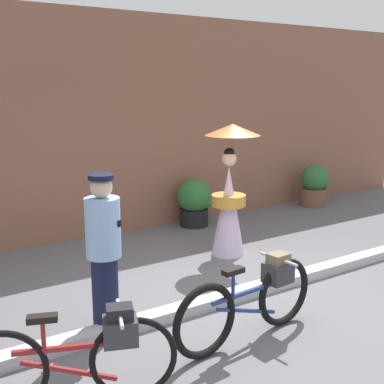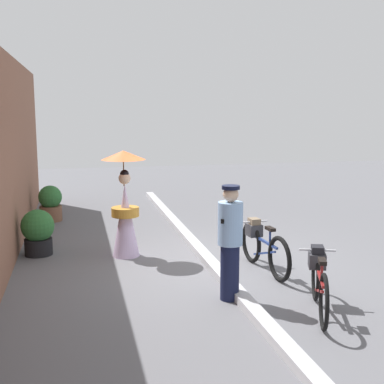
% 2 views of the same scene
% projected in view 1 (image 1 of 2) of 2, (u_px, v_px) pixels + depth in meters
% --- Properties ---
extents(ground_plane, '(30.00, 30.00, 0.00)m').
position_uv_depth(ground_plane, '(241.00, 298.00, 5.79)').
color(ground_plane, slate).
extents(building_wall, '(14.00, 0.40, 3.56)m').
position_uv_depth(building_wall, '(113.00, 125.00, 8.20)').
color(building_wall, brown).
rests_on(building_wall, ground_plane).
extents(sidewalk_curb, '(14.00, 0.20, 0.12)m').
position_uv_depth(sidewalk_curb, '(241.00, 293.00, 5.78)').
color(sidewalk_curb, '#B2B2B7').
rests_on(sidewalk_curb, ground_plane).
extents(bicycle_near_officer, '(1.75, 0.48, 0.79)m').
position_uv_depth(bicycle_near_officer, '(253.00, 298.00, 4.81)').
color(bicycle_near_officer, black).
rests_on(bicycle_near_officer, ground_plane).
extents(bicycle_far_side, '(1.56, 0.69, 0.79)m').
position_uv_depth(bicycle_far_side, '(81.00, 355.00, 3.78)').
color(bicycle_far_side, black).
rests_on(bicycle_far_side, ground_plane).
extents(person_officer, '(0.34, 0.34, 1.59)m').
position_uv_depth(person_officer, '(104.00, 250.00, 4.86)').
color(person_officer, '#141938').
rests_on(person_officer, ground_plane).
extents(person_with_parasol, '(0.78, 0.78, 1.89)m').
position_uv_depth(person_with_parasol, '(229.00, 191.00, 7.12)').
color(person_with_parasol, silver).
rests_on(person_with_parasol, ground_plane).
extents(potted_plant_by_door, '(0.60, 0.59, 0.83)m').
position_uv_depth(potted_plant_by_door, '(195.00, 201.00, 8.69)').
color(potted_plant_by_door, black).
rests_on(potted_plant_by_door, ground_plane).
extents(potted_plant_small, '(0.56, 0.54, 0.84)m').
position_uv_depth(potted_plant_small, '(315.00, 185.00, 10.15)').
color(potted_plant_small, brown).
rests_on(potted_plant_small, ground_plane).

